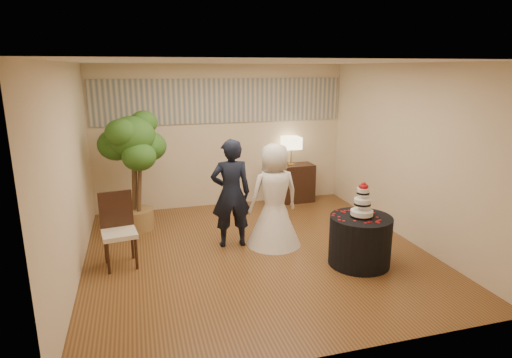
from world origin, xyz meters
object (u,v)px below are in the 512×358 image
object	(u,v)px
cake_table	(360,240)
side_chair	(119,231)
console	(291,183)
table_lamp	(291,151)
bride	(274,195)
wedding_cake	(363,200)
groom	(231,193)
ficus_tree	(134,171)

from	to	relation	value
cake_table	side_chair	distance (m)	3.38
console	table_lamp	distance (m)	0.68
bride	cake_table	bearing A→B (deg)	127.68
wedding_cake	console	distance (m)	3.08
bride	side_chair	size ratio (longest dim) A/B	1.56
cake_table	console	size ratio (longest dim) A/B	0.92
groom	cake_table	world-z (taller)	groom
console	side_chair	xyz separation A→B (m)	(-3.35, -2.17, 0.13)
wedding_cake	groom	bearing A→B (deg)	144.33
groom	ficus_tree	xyz separation A→B (m)	(-1.42, 1.13, 0.18)
groom	bride	xyz separation A→B (m)	(0.65, -0.14, -0.04)
groom	cake_table	size ratio (longest dim) A/B	1.96
cake_table	ficus_tree	size ratio (longest dim) A/B	0.42
cake_table	console	xyz separation A→B (m)	(0.08, 3.03, 0.04)
cake_table	ficus_tree	bearing A→B (deg)	142.94
wedding_cake	bride	bearing A→B (deg)	133.34
wedding_cake	console	xyz separation A→B (m)	(0.08, 3.03, -0.57)
wedding_cake	side_chair	bearing A→B (deg)	165.36
wedding_cake	console	bearing A→B (deg)	88.50
side_chair	console	bearing A→B (deg)	25.07
wedding_cake	ficus_tree	world-z (taller)	ficus_tree
groom	side_chair	bearing A→B (deg)	12.95
bride	side_chair	bearing A→B (deg)	-1.87
wedding_cake	console	world-z (taller)	wedding_cake
bride	cake_table	xyz separation A→B (m)	(0.95, -1.01, -0.46)
bride	table_lamp	distance (m)	2.28
table_lamp	ficus_tree	world-z (taller)	ficus_tree
groom	console	size ratio (longest dim) A/B	1.80
ficus_tree	cake_table	bearing A→B (deg)	-37.06
groom	table_lamp	world-z (taller)	groom
bride	console	distance (m)	2.31
console	wedding_cake	bearing A→B (deg)	-92.95
ficus_tree	groom	bearing A→B (deg)	-38.56
table_lamp	ficus_tree	bearing A→B (deg)	-166.48
cake_table	wedding_cake	world-z (taller)	wedding_cake
console	ficus_tree	distance (m)	3.25
cake_table	side_chair	world-z (taller)	side_chair
groom	table_lamp	xyz separation A→B (m)	(1.68, 1.88, 0.23)
groom	bride	distance (m)	0.67
bride	table_lamp	world-z (taller)	bride
bride	console	bearing A→B (deg)	-122.66
console	table_lamp	bearing A→B (deg)	0.00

